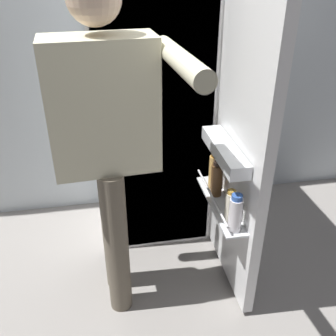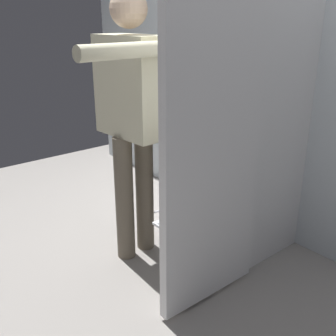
{
  "view_description": "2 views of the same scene",
  "coord_description": "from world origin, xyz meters",
  "views": [
    {
      "loc": [
        -0.3,
        -1.7,
        1.71
      ],
      "look_at": [
        0.01,
        -0.03,
        0.75
      ],
      "focal_mm": 40.4,
      "sensor_mm": 36.0,
      "label": 1
    },
    {
      "loc": [
        1.71,
        -1.47,
        1.53
      ],
      "look_at": [
        -0.03,
        -0.05,
        0.68
      ],
      "focal_mm": 42.75,
      "sensor_mm": 36.0,
      "label": 2
    }
  ],
  "objects": [
    {
      "name": "ground_plane",
      "position": [
        0.0,
        0.0,
        0.0
      ],
      "size": [
        5.08,
        5.08,
        0.0
      ],
      "primitive_type": "plane",
      "color": "gray"
    },
    {
      "name": "refrigerator",
      "position": [
        0.03,
        0.48,
        0.88
      ],
      "size": [
        0.75,
        1.24,
        1.75
      ],
      "color": "white",
      "rests_on": "ground_plane"
    },
    {
      "name": "person",
      "position": [
        -0.28,
        -0.12,
        1.02
      ],
      "size": [
        0.59,
        0.77,
        1.68
      ],
      "color": "#665B4C",
      "rests_on": "ground_plane"
    },
    {
      "name": "kitchen_wall",
      "position": [
        0.0,
        0.88,
        1.22
      ],
      "size": [
        4.4,
        0.1,
        2.44
      ],
      "primitive_type": "cube",
      "color": "silver",
      "rests_on": "ground_plane"
    }
  ]
}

